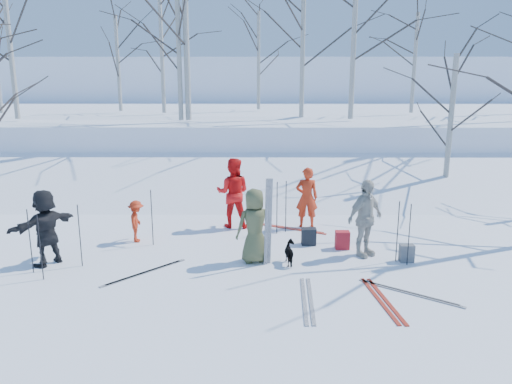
{
  "coord_description": "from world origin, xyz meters",
  "views": [
    {
      "loc": [
        0.07,
        -9.69,
        3.96
      ],
      "look_at": [
        0.0,
        1.5,
        1.3
      ],
      "focal_mm": 35.0,
      "sensor_mm": 36.0,
      "label": 1
    }
  ],
  "objects_px": {
    "skier_olive_center": "(255,226)",
    "backpack_dark": "(309,236)",
    "skier_red_north": "(307,197)",
    "skier_red_seated": "(137,221)",
    "skier_grey_west": "(46,227)",
    "backpack_red": "(342,240)",
    "dog": "(291,253)",
    "backpack_grey": "(407,253)",
    "skier_redor_behind": "(233,193)",
    "skier_cream_east": "(365,218)"
  },
  "relations": [
    {
      "from": "skier_olive_center",
      "to": "backpack_dark",
      "type": "distance_m",
      "value": 1.79
    },
    {
      "from": "skier_red_north",
      "to": "skier_red_seated",
      "type": "distance_m",
      "value": 4.37
    },
    {
      "from": "skier_grey_west",
      "to": "backpack_red",
      "type": "bearing_deg",
      "value": 132.89
    },
    {
      "from": "dog",
      "to": "backpack_red",
      "type": "bearing_deg",
      "value": -152.08
    },
    {
      "from": "backpack_grey",
      "to": "backpack_dark",
      "type": "distance_m",
      "value": 2.28
    },
    {
      "from": "skier_redor_behind",
      "to": "skier_grey_west",
      "type": "xyz_separation_m",
      "value": [
        -3.8,
        -2.71,
        -0.1
      ]
    },
    {
      "from": "skier_grey_west",
      "to": "backpack_grey",
      "type": "distance_m",
      "value": 7.7
    },
    {
      "from": "skier_olive_center",
      "to": "skier_cream_east",
      "type": "height_order",
      "value": "skier_cream_east"
    },
    {
      "from": "backpack_grey",
      "to": "skier_red_north",
      "type": "bearing_deg",
      "value": 127.81
    },
    {
      "from": "skier_olive_center",
      "to": "skier_grey_west",
      "type": "relative_size",
      "value": 0.99
    },
    {
      "from": "skier_redor_behind",
      "to": "backpack_grey",
      "type": "height_order",
      "value": "skier_redor_behind"
    },
    {
      "from": "skier_grey_west",
      "to": "dog",
      "type": "bearing_deg",
      "value": 124.48
    },
    {
      "from": "backpack_grey",
      "to": "backpack_red",
      "type": "bearing_deg",
      "value": 147.27
    },
    {
      "from": "skier_cream_east",
      "to": "backpack_dark",
      "type": "distance_m",
      "value": 1.51
    },
    {
      "from": "skier_redor_behind",
      "to": "dog",
      "type": "relative_size",
      "value": 3.18
    },
    {
      "from": "skier_redor_behind",
      "to": "backpack_red",
      "type": "xyz_separation_m",
      "value": [
        2.61,
        -1.71,
        -0.71
      ]
    },
    {
      "from": "skier_olive_center",
      "to": "skier_redor_behind",
      "type": "xyz_separation_m",
      "value": [
        -0.59,
        2.53,
        0.12
      ]
    },
    {
      "from": "skier_red_north",
      "to": "skier_redor_behind",
      "type": "bearing_deg",
      "value": -0.89
    },
    {
      "from": "skier_red_north",
      "to": "backpack_dark",
      "type": "relative_size",
      "value": 4.01
    },
    {
      "from": "backpack_dark",
      "to": "skier_cream_east",
      "type": "bearing_deg",
      "value": -32.04
    },
    {
      "from": "backpack_red",
      "to": "backpack_dark",
      "type": "distance_m",
      "value": 0.8
    },
    {
      "from": "skier_grey_west",
      "to": "skier_red_seated",
      "type": "bearing_deg",
      "value": 167.89
    },
    {
      "from": "skier_grey_west",
      "to": "dog",
      "type": "xyz_separation_m",
      "value": [
        5.17,
        0.04,
        -0.57
      ]
    },
    {
      "from": "skier_red_north",
      "to": "skier_cream_east",
      "type": "height_order",
      "value": "skier_cream_east"
    },
    {
      "from": "skier_cream_east",
      "to": "skier_redor_behind",
      "type": "bearing_deg",
      "value": 107.55
    },
    {
      "from": "skier_olive_center",
      "to": "skier_cream_east",
      "type": "xyz_separation_m",
      "value": [
        2.43,
        0.38,
        0.06
      ]
    },
    {
      "from": "backpack_red",
      "to": "skier_red_north",
      "type": "bearing_deg",
      "value": 111.95
    },
    {
      "from": "skier_red_north",
      "to": "skier_cream_east",
      "type": "distance_m",
      "value": 2.39
    },
    {
      "from": "skier_red_seated",
      "to": "skier_grey_west",
      "type": "height_order",
      "value": "skier_grey_west"
    },
    {
      "from": "skier_cream_east",
      "to": "backpack_grey",
      "type": "relative_size",
      "value": 4.55
    },
    {
      "from": "skier_olive_center",
      "to": "skier_cream_east",
      "type": "distance_m",
      "value": 2.46
    },
    {
      "from": "skier_red_seated",
      "to": "skier_redor_behind",
      "type": "bearing_deg",
      "value": -68.14
    },
    {
      "from": "skier_olive_center",
      "to": "backpack_red",
      "type": "height_order",
      "value": "skier_olive_center"
    },
    {
      "from": "dog",
      "to": "backpack_dark",
      "type": "height_order",
      "value": "dog"
    },
    {
      "from": "backpack_grey",
      "to": "backpack_dark",
      "type": "height_order",
      "value": "backpack_dark"
    },
    {
      "from": "skier_red_seated",
      "to": "backpack_dark",
      "type": "distance_m",
      "value": 4.14
    },
    {
      "from": "skier_cream_east",
      "to": "backpack_grey",
      "type": "height_order",
      "value": "skier_cream_east"
    },
    {
      "from": "skier_grey_west",
      "to": "backpack_red",
      "type": "relative_size",
      "value": 3.89
    },
    {
      "from": "skier_red_north",
      "to": "skier_redor_behind",
      "type": "xyz_separation_m",
      "value": [
        -1.93,
        0.02,
        0.12
      ]
    },
    {
      "from": "dog",
      "to": "backpack_red",
      "type": "distance_m",
      "value": 1.57
    },
    {
      "from": "skier_olive_center",
      "to": "skier_redor_behind",
      "type": "distance_m",
      "value": 2.6
    },
    {
      "from": "skier_olive_center",
      "to": "backpack_dark",
      "type": "xyz_separation_m",
      "value": [
        1.27,
        1.1,
        -0.61
      ]
    },
    {
      "from": "skier_redor_behind",
      "to": "skier_olive_center",
      "type": "bearing_deg",
      "value": 108.35
    },
    {
      "from": "skier_olive_center",
      "to": "skier_red_seated",
      "type": "bearing_deg",
      "value": -42.37
    },
    {
      "from": "backpack_red",
      "to": "backpack_grey",
      "type": "bearing_deg",
      "value": -32.73
    },
    {
      "from": "dog",
      "to": "backpack_red",
      "type": "height_order",
      "value": "dog"
    },
    {
      "from": "skier_olive_center",
      "to": "skier_grey_west",
      "type": "xyz_separation_m",
      "value": [
        -4.39,
        -0.18,
        0.01
      ]
    },
    {
      "from": "skier_cream_east",
      "to": "backpack_red",
      "type": "height_order",
      "value": "skier_cream_east"
    },
    {
      "from": "skier_red_seated",
      "to": "skier_red_north",
      "type": "bearing_deg",
      "value": -80.59
    },
    {
      "from": "skier_red_north",
      "to": "backpack_red",
      "type": "xyz_separation_m",
      "value": [
        0.68,
        -1.69,
        -0.59
      ]
    }
  ]
}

